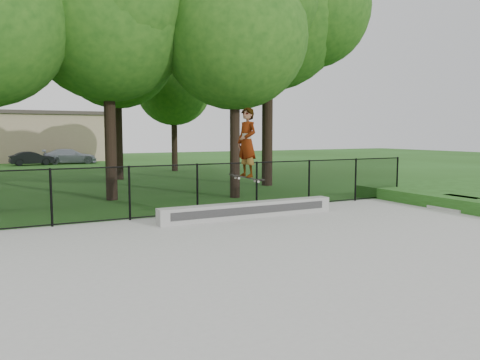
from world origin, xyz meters
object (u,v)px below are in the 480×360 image
(skater_airborne, at_px, (247,143))
(car_b, at_px, (32,158))
(car_c, at_px, (70,156))
(grind_ledge, at_px, (249,210))

(skater_airborne, bearing_deg, car_b, 97.74)
(skater_airborne, bearing_deg, car_c, 91.88)
(grind_ledge, relative_size, car_c, 1.42)
(car_c, relative_size, skater_airborne, 1.82)
(car_c, bearing_deg, car_b, 104.94)
(car_c, height_order, skater_airborne, skater_airborne)
(car_b, height_order, car_c, car_c)
(car_b, bearing_deg, grind_ledge, -178.17)
(car_b, distance_m, car_c, 2.89)
(grind_ledge, xyz_separation_m, car_c, (-1.12, 27.95, 0.32))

